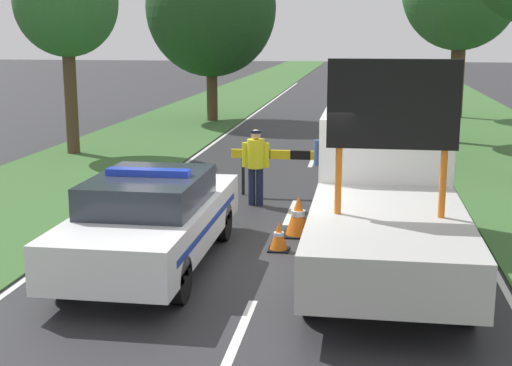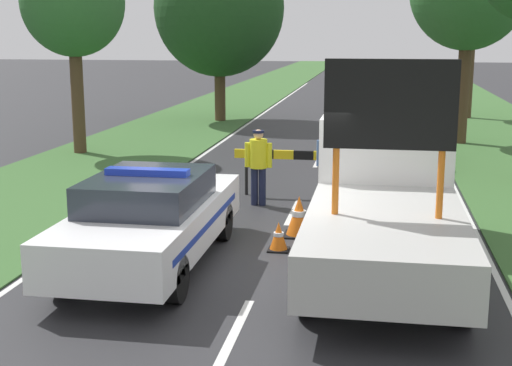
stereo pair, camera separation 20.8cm
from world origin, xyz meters
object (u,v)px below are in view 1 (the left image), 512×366
object	(u,v)px
police_car	(152,218)
roadside_tree_mid_right	(211,8)
work_truck	(385,192)
road_barrier	(290,159)
police_officer	(256,160)
roadside_tree_near_left	(66,3)
traffic_cone_near_truck	(279,236)
queued_car_wagon_maroon	(380,133)
queued_car_van_white	(372,106)
traffic_cone_near_police	(298,216)
pedestrian_civilian	(328,160)
traffic_cone_centre_front	(425,187)

from	to	relation	value
police_car	roadside_tree_mid_right	size ratio (longest dim) A/B	0.68
work_truck	road_barrier	distance (m)	4.56
police_officer	roadside_tree_near_left	xyz separation A→B (m)	(-6.29, 5.50, 3.38)
traffic_cone_near_truck	roadside_tree_mid_right	xyz separation A→B (m)	(-4.75, 16.99, 4.22)
police_car	queued_car_wagon_maroon	distance (m)	10.51
queued_car_van_white	traffic_cone_near_truck	bearing A→B (deg)	83.99
traffic_cone_near_truck	queued_car_wagon_maroon	xyz separation A→B (m)	(1.77, 8.84, 0.54)
traffic_cone_near_police	queued_car_van_white	world-z (taller)	queued_car_van_white
road_barrier	work_truck	bearing A→B (deg)	-71.20
traffic_cone_near_police	roadside_tree_mid_right	xyz separation A→B (m)	(-4.98, 16.06, 4.10)
traffic_cone_near_police	queued_car_wagon_maroon	bearing A→B (deg)	78.99
roadside_tree_near_left	traffic_cone_near_truck	bearing A→B (deg)	-50.20
pedestrian_civilian	roadside_tree_near_left	bearing A→B (deg)	171.32
traffic_cone_near_police	queued_car_wagon_maroon	distance (m)	8.07
road_barrier	police_officer	world-z (taller)	police_officer
police_car	queued_car_wagon_maroon	bearing A→B (deg)	66.08
traffic_cone_centre_front	queued_car_van_white	distance (m)	11.21
road_barrier	roadside_tree_near_left	xyz separation A→B (m)	(-6.91, 4.58, 3.49)
pedestrian_civilian	traffic_cone_centre_front	size ratio (longest dim) A/B	3.25
traffic_cone_centre_front	roadside_tree_near_left	world-z (taller)	roadside_tree_near_left
traffic_cone_centre_front	roadside_tree_mid_right	xyz separation A→B (m)	(-7.41, 12.82, 4.21)
police_car	traffic_cone_centre_front	size ratio (longest dim) A/B	9.46
traffic_cone_centre_front	roadside_tree_mid_right	bearing A→B (deg)	120.03
police_officer	traffic_cone_near_police	world-z (taller)	police_officer
traffic_cone_centre_front	queued_car_wagon_maroon	bearing A→B (deg)	100.76
queued_car_wagon_maroon	roadside_tree_mid_right	world-z (taller)	roadside_tree_mid_right
road_barrier	traffic_cone_centre_front	bearing A→B (deg)	-2.52
police_car	traffic_cone_centre_front	distance (m)	6.89
police_car	roadside_tree_near_left	distance (m)	11.55
traffic_cone_near_truck	police_car	bearing A→B (deg)	-150.20
police_officer	traffic_cone_near_police	size ratio (longest dim) A/B	2.21
traffic_cone_near_truck	roadside_tree_near_left	size ratio (longest dim) A/B	0.08
traffic_cone_near_police	queued_car_van_white	bearing A→B (deg)	84.52
road_barrier	queued_car_wagon_maroon	distance (m)	5.25
police_car	road_barrier	world-z (taller)	police_car
queued_car_wagon_maroon	pedestrian_civilian	bearing A→B (deg)	78.62
roadside_tree_mid_right	queued_car_van_white	bearing A→B (deg)	-14.79
work_truck	roadside_tree_near_left	bearing A→B (deg)	-43.30
traffic_cone_near_truck	roadside_tree_mid_right	bearing A→B (deg)	105.62
roadside_tree_near_left	traffic_cone_near_police	bearing A→B (deg)	-46.04
work_truck	police_officer	bearing A→B (deg)	-50.32
queued_car_van_white	roadside_tree_near_left	xyz separation A→B (m)	(-8.75, -6.74, 3.45)
work_truck	queued_car_van_white	size ratio (longest dim) A/B	1.29
police_car	roadside_tree_near_left	xyz separation A→B (m)	(-5.32, 9.61, 3.58)
pedestrian_civilian	queued_car_wagon_maroon	size ratio (longest dim) A/B	0.38
pedestrian_civilian	police_officer	bearing A→B (deg)	-149.74
police_officer	queued_car_van_white	bearing A→B (deg)	-122.27
queued_car_wagon_maroon	traffic_cone_near_truck	bearing A→B (deg)	78.66
pedestrian_civilian	roadside_tree_near_left	size ratio (longest dim) A/B	0.28
police_officer	traffic_cone_centre_front	size ratio (longest dim) A/B	3.08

